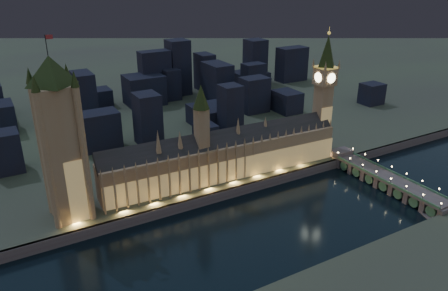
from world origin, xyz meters
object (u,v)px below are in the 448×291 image
victoria_tower (60,133)px  elizabeth_tower (324,86)px  palace_of_westminster (224,155)px  westminster_bridge (383,179)px

victoria_tower → elizabeth_tower: victoria_tower is taller
palace_of_westminster → elizabeth_tower: 108.27m
elizabeth_tower → westminster_bridge: (11.34, -65.37, -63.86)m
westminster_bridge → elizabeth_tower: bearing=99.8°
elizabeth_tower → westminster_bridge: elizabeth_tower is taller
elizabeth_tower → westminster_bridge: bearing=-80.2°
palace_of_westminster → westminster_bridge: size_ratio=1.79×
palace_of_westminster → elizabeth_tower: elizabeth_tower is taller
victoria_tower → elizabeth_tower: bearing=0.0°
palace_of_westminster → victoria_tower: (-118.84, 0.17, 41.47)m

